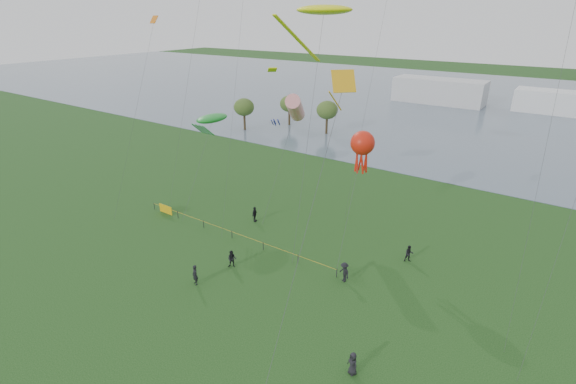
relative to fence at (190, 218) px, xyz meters
The scene contains 17 objects.
ground_plane 19.16m from the fence, 40.17° to the right, with size 400.00×400.00×0.00m, color #143711.
lake 88.86m from the fence, 80.52° to the left, with size 400.00×120.00×0.08m, color slate.
pavilion_left 82.73m from the fence, 88.17° to the left, with size 22.00×8.00×6.00m, color silver.
pavilion_right 90.33m from the fence, 71.51° to the left, with size 18.00×7.00×5.00m, color white.
trees 41.28m from the fence, 109.73° to the left, with size 18.61×12.04×6.23m.
fence is the anchor object (origin of this frame).
spectator_a 10.41m from the fence, 22.12° to the right, with size 0.80×0.62×1.65m, color black.
spectator_b 18.91m from the fence, ahead, with size 1.17×0.67×1.81m, color black.
spectator_c 7.09m from the fence, 36.79° to the left, with size 1.01×0.42×1.73m, color black.
spectator_d 25.49m from the fence, 20.02° to the right, with size 0.79×0.52×1.62m, color black.
spectator_f 11.66m from the fence, 40.83° to the right, with size 0.66×0.43×1.80m, color black.
spectator_g 23.14m from the fence, 14.91° to the left, with size 0.79×0.61×1.62m, color black.
kite_stingray 24.97m from the fence, 37.88° to the left, with size 5.60×10.70×21.76m.
kite_windsock 16.67m from the fence, 58.89° to the left, with size 4.18×9.12×13.30m.
kite_creature 11.96m from the fence, 110.56° to the left, with size 2.96×9.62×10.23m.
kite_octopus 20.18m from the fence, 25.35° to the left, with size 2.75×8.36×11.00m.
kite_delta 26.79m from the fence, 16.58° to the right, with size 2.70×13.32×18.04m.
Camera 1 is at (17.18, -14.95, 20.96)m, focal length 26.00 mm.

